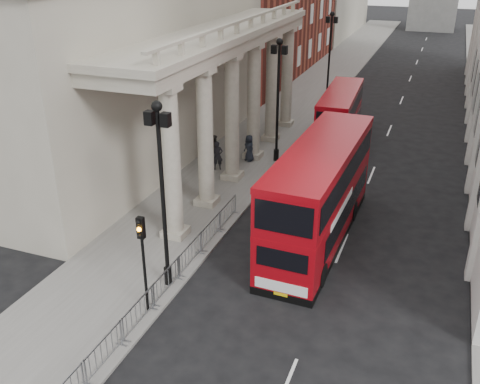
% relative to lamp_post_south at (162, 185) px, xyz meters
% --- Properties ---
extents(ground, '(260.00, 260.00, 0.00)m').
position_rel_lamp_post_south_xyz_m(ground, '(0.60, -4.00, -4.91)').
color(ground, black).
rests_on(ground, ground).
extents(sidewalk_west, '(6.00, 140.00, 0.12)m').
position_rel_lamp_post_south_xyz_m(sidewalk_west, '(-2.40, 26.00, -4.85)').
color(sidewalk_west, slate).
rests_on(sidewalk_west, ground).
extents(kerb, '(0.20, 140.00, 0.14)m').
position_rel_lamp_post_south_xyz_m(kerb, '(0.55, 26.00, -4.84)').
color(kerb, slate).
rests_on(kerb, ground).
extents(portico_building, '(9.00, 28.00, 12.00)m').
position_rel_lamp_post_south_xyz_m(portico_building, '(-9.90, 14.00, 1.09)').
color(portico_building, gray).
rests_on(portico_building, ground).
extents(lamp_post_south, '(1.05, 0.44, 8.32)m').
position_rel_lamp_post_south_xyz_m(lamp_post_south, '(0.00, 0.00, 0.00)').
color(lamp_post_south, black).
rests_on(lamp_post_south, sidewalk_west).
extents(lamp_post_mid, '(1.05, 0.44, 8.32)m').
position_rel_lamp_post_south_xyz_m(lamp_post_mid, '(0.00, 16.00, 0.00)').
color(lamp_post_mid, black).
rests_on(lamp_post_mid, sidewalk_west).
extents(lamp_post_north, '(1.05, 0.44, 8.32)m').
position_rel_lamp_post_south_xyz_m(lamp_post_north, '(0.00, 32.00, 0.00)').
color(lamp_post_north, black).
rests_on(lamp_post_north, sidewalk_west).
extents(traffic_light, '(0.28, 0.33, 4.30)m').
position_rel_lamp_post_south_xyz_m(traffic_light, '(0.10, -2.02, -1.80)').
color(traffic_light, black).
rests_on(traffic_light, sidewalk_west).
extents(crowd_barriers, '(0.50, 18.75, 1.10)m').
position_rel_lamp_post_south_xyz_m(crowd_barriers, '(0.25, -1.77, -4.24)').
color(crowd_barriers, gray).
rests_on(crowd_barriers, sidewalk_west).
extents(bus_near, '(3.17, 11.82, 5.07)m').
position_rel_lamp_post_south_xyz_m(bus_near, '(5.17, 6.50, -2.26)').
color(bus_near, '#95060F').
rests_on(bus_near, ground).
extents(bus_far, '(2.74, 9.49, 4.05)m').
position_rel_lamp_post_south_xyz_m(bus_far, '(3.23, 21.46, -2.79)').
color(bus_far, '#99070F').
rests_on(bus_far, ground).
extents(pedestrian_a, '(0.84, 0.74, 1.93)m').
position_rel_lamp_post_south_xyz_m(pedestrian_a, '(-3.17, 13.05, -3.83)').
color(pedestrian_a, black).
rests_on(pedestrian_a, sidewalk_west).
extents(pedestrian_b, '(0.91, 0.78, 1.62)m').
position_rel_lamp_post_south_xyz_m(pedestrian_b, '(-4.28, 15.08, -3.98)').
color(pedestrian_b, black).
rests_on(pedestrian_b, sidewalk_west).
extents(pedestrian_c, '(1.09, 1.00, 1.86)m').
position_rel_lamp_post_south_xyz_m(pedestrian_c, '(-1.74, 15.28, -3.86)').
color(pedestrian_c, black).
rests_on(pedestrian_c, sidewalk_west).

